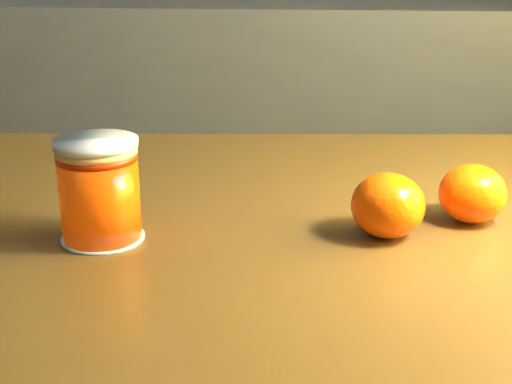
{
  "coord_description": "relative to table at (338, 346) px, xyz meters",
  "views": [
    {
      "loc": [
        0.85,
        -0.58,
        1.06
      ],
      "look_at": [
        0.8,
        0.0,
        0.85
      ],
      "focal_mm": 50.0,
      "sensor_mm": 36.0,
      "label": 1
    }
  ],
  "objects": [
    {
      "name": "juice_glass",
      "position": [
        -0.21,
        -0.01,
        0.15
      ],
      "size": [
        0.07,
        0.07,
        0.09
      ],
      "rotation": [
        0.0,
        0.0,
        0.36
      ],
      "color": "#E93F04",
      "rests_on": "table"
    },
    {
      "name": "table",
      "position": [
        0.0,
        0.0,
        0.0
      ],
      "size": [
        1.13,
        0.83,
        0.8
      ],
      "rotation": [
        0.0,
        0.0,
        0.07
      ],
      "color": "brown",
      "rests_on": "ground"
    },
    {
      "name": "kitchen_counter",
      "position": [
        -0.87,
        1.45,
        -0.25
      ],
      "size": [
        3.15,
        0.6,
        0.9
      ],
      "primitive_type": "cube",
      "color": "#525156",
      "rests_on": "ground"
    },
    {
      "name": "orange_front",
      "position": [
        0.04,
        0.02,
        0.13
      ],
      "size": [
        0.09,
        0.09,
        0.06
      ],
      "primitive_type": "ellipsoid",
      "rotation": [
        0.0,
        0.0,
        -0.39
      ],
      "color": "#FF5505",
      "rests_on": "table"
    },
    {
      "name": "orange_back",
      "position": [
        0.12,
        0.07,
        0.13
      ],
      "size": [
        0.08,
        0.08,
        0.06
      ],
      "primitive_type": "ellipsoid",
      "rotation": [
        0.0,
        0.0,
        0.29
      ],
      "color": "#FF5505",
      "rests_on": "table"
    }
  ]
}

